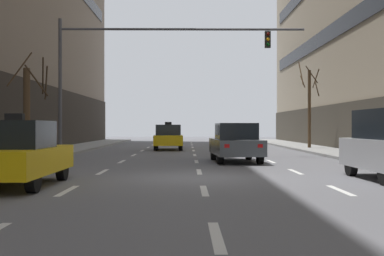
% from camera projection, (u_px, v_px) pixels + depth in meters
% --- Properties ---
extents(ground_plane, '(120.00, 120.00, 0.00)m').
position_uv_depth(ground_plane, '(201.00, 178.00, 15.00)').
color(ground_plane, slate).
extents(lane_stripe_l1_s3, '(0.16, 2.00, 0.01)m').
position_uv_depth(lane_stripe_l1_s3, '(67.00, 191.00, 11.97)').
color(lane_stripe_l1_s3, silver).
rests_on(lane_stripe_l1_s3, ground).
extents(lane_stripe_l1_s4, '(0.16, 2.00, 0.01)m').
position_uv_depth(lane_stripe_l1_s4, '(103.00, 172.00, 16.97)').
color(lane_stripe_l1_s4, silver).
rests_on(lane_stripe_l1_s4, ground).
extents(lane_stripe_l1_s5, '(0.16, 2.00, 0.01)m').
position_uv_depth(lane_stripe_l1_s5, '(122.00, 161.00, 21.97)').
color(lane_stripe_l1_s5, silver).
rests_on(lane_stripe_l1_s5, ground).
extents(lane_stripe_l1_s6, '(0.16, 2.00, 0.01)m').
position_uv_depth(lane_stripe_l1_s6, '(134.00, 155.00, 26.97)').
color(lane_stripe_l1_s6, silver).
rests_on(lane_stripe_l1_s6, ground).
extents(lane_stripe_l1_s7, '(0.16, 2.00, 0.01)m').
position_uv_depth(lane_stripe_l1_s7, '(142.00, 151.00, 31.97)').
color(lane_stripe_l1_s7, silver).
rests_on(lane_stripe_l1_s7, ground).
extents(lane_stripe_l1_s8, '(0.16, 2.00, 0.01)m').
position_uv_depth(lane_stripe_l1_s8, '(148.00, 147.00, 36.97)').
color(lane_stripe_l1_s8, silver).
rests_on(lane_stripe_l1_s8, ground).
extents(lane_stripe_l1_s9, '(0.16, 2.00, 0.01)m').
position_uv_depth(lane_stripe_l1_s9, '(153.00, 145.00, 41.97)').
color(lane_stripe_l1_s9, silver).
rests_on(lane_stripe_l1_s9, ground).
extents(lane_stripe_l1_s10, '(0.16, 2.00, 0.01)m').
position_uv_depth(lane_stripe_l1_s10, '(157.00, 143.00, 46.97)').
color(lane_stripe_l1_s10, silver).
rests_on(lane_stripe_l1_s10, ground).
extents(lane_stripe_l2_s2, '(0.16, 2.00, 0.01)m').
position_uv_depth(lane_stripe_l2_s2, '(216.00, 236.00, 7.00)').
color(lane_stripe_l2_s2, silver).
rests_on(lane_stripe_l2_s2, ground).
extents(lane_stripe_l2_s3, '(0.16, 2.00, 0.01)m').
position_uv_depth(lane_stripe_l2_s3, '(204.00, 191.00, 12.00)').
color(lane_stripe_l2_s3, silver).
rests_on(lane_stripe_l2_s3, ground).
extents(lane_stripe_l2_s4, '(0.16, 2.00, 0.01)m').
position_uv_depth(lane_stripe_l2_s4, '(199.00, 172.00, 17.00)').
color(lane_stripe_l2_s4, silver).
rests_on(lane_stripe_l2_s4, ground).
extents(lane_stripe_l2_s5, '(0.16, 2.00, 0.01)m').
position_uv_depth(lane_stripe_l2_s5, '(196.00, 161.00, 22.00)').
color(lane_stripe_l2_s5, silver).
rests_on(lane_stripe_l2_s5, ground).
extents(lane_stripe_l2_s6, '(0.16, 2.00, 0.01)m').
position_uv_depth(lane_stripe_l2_s6, '(195.00, 155.00, 27.00)').
color(lane_stripe_l2_s6, silver).
rests_on(lane_stripe_l2_s6, ground).
extents(lane_stripe_l2_s7, '(0.16, 2.00, 0.01)m').
position_uv_depth(lane_stripe_l2_s7, '(193.00, 151.00, 32.00)').
color(lane_stripe_l2_s7, silver).
rests_on(lane_stripe_l2_s7, ground).
extents(lane_stripe_l2_s8, '(0.16, 2.00, 0.01)m').
position_uv_depth(lane_stripe_l2_s8, '(193.00, 147.00, 37.00)').
color(lane_stripe_l2_s8, silver).
rests_on(lane_stripe_l2_s8, ground).
extents(lane_stripe_l2_s9, '(0.16, 2.00, 0.01)m').
position_uv_depth(lane_stripe_l2_s9, '(192.00, 145.00, 42.00)').
color(lane_stripe_l2_s9, silver).
rests_on(lane_stripe_l2_s9, ground).
extents(lane_stripe_l2_s10, '(0.16, 2.00, 0.01)m').
position_uv_depth(lane_stripe_l2_s10, '(191.00, 143.00, 47.00)').
color(lane_stripe_l2_s10, silver).
rests_on(lane_stripe_l2_s10, ground).
extents(lane_stripe_l3_s3, '(0.16, 2.00, 0.01)m').
position_uv_depth(lane_stripe_l3_s3, '(340.00, 190.00, 12.03)').
color(lane_stripe_l3_s3, silver).
rests_on(lane_stripe_l3_s3, ground).
extents(lane_stripe_l3_s4, '(0.16, 2.00, 0.01)m').
position_uv_depth(lane_stripe_l3_s4, '(295.00, 172.00, 17.03)').
color(lane_stripe_l3_s4, silver).
rests_on(lane_stripe_l3_s4, ground).
extents(lane_stripe_l3_s5, '(0.16, 2.00, 0.01)m').
position_uv_depth(lane_stripe_l3_s5, '(271.00, 161.00, 22.03)').
color(lane_stripe_l3_s5, silver).
rests_on(lane_stripe_l3_s5, ground).
extents(lane_stripe_l3_s6, '(0.16, 2.00, 0.01)m').
position_uv_depth(lane_stripe_l3_s6, '(255.00, 155.00, 27.03)').
color(lane_stripe_l3_s6, silver).
rests_on(lane_stripe_l3_s6, ground).
extents(lane_stripe_l3_s7, '(0.16, 2.00, 0.01)m').
position_uv_depth(lane_stripe_l3_s7, '(245.00, 151.00, 32.03)').
color(lane_stripe_l3_s7, silver).
rests_on(lane_stripe_l3_s7, ground).
extents(lane_stripe_l3_s8, '(0.16, 2.00, 0.01)m').
position_uv_depth(lane_stripe_l3_s8, '(237.00, 147.00, 37.03)').
color(lane_stripe_l3_s8, silver).
rests_on(lane_stripe_l3_s8, ground).
extents(lane_stripe_l3_s9, '(0.16, 2.00, 0.01)m').
position_uv_depth(lane_stripe_l3_s9, '(231.00, 145.00, 42.03)').
color(lane_stripe_l3_s9, silver).
rests_on(lane_stripe_l3_s9, ground).
extents(lane_stripe_l3_s10, '(0.16, 2.00, 0.01)m').
position_uv_depth(lane_stripe_l3_s10, '(226.00, 143.00, 47.03)').
color(lane_stripe_l3_s10, silver).
rests_on(lane_stripe_l3_s10, ground).
extents(taxi_driving_0, '(1.97, 4.43, 1.82)m').
position_uv_depth(taxi_driving_0, '(168.00, 137.00, 33.17)').
color(taxi_driving_0, black).
rests_on(taxi_driving_0, ground).
extents(car_driving_1, '(2.07, 4.53, 1.67)m').
position_uv_depth(car_driving_1, '(236.00, 143.00, 21.74)').
color(car_driving_1, black).
rests_on(car_driving_1, ground).
extents(taxi_driving_2, '(1.87, 4.45, 1.85)m').
position_uv_depth(taxi_driving_2, '(17.00, 154.00, 12.86)').
color(taxi_driving_2, black).
rests_on(taxi_driving_2, ground).
extents(traffic_signal_0, '(12.56, 0.35, 6.89)m').
position_uv_depth(traffic_signal_0, '(138.00, 58.00, 25.86)').
color(traffic_signal_0, '#4C4C51').
rests_on(traffic_signal_0, sidewalk_left).
extents(street_tree_0, '(1.33, 1.29, 5.69)m').
position_uv_depth(street_tree_0, '(309.00, 105.00, 33.27)').
color(street_tree_0, '#4C3823').
rests_on(street_tree_0, sidewalk_right).
extents(street_tree_2, '(2.02, 2.03, 4.86)m').
position_uv_depth(street_tree_2, '(28.00, 109.00, 22.84)').
color(street_tree_2, '#4C3823').
rests_on(street_tree_2, sidewalk_left).
extents(pedestrian_0, '(0.53, 0.23, 1.66)m').
position_uv_depth(pedestrian_0, '(366.00, 136.00, 23.65)').
color(pedestrian_0, '#383D59').
rests_on(pedestrian_0, sidewalk_right).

